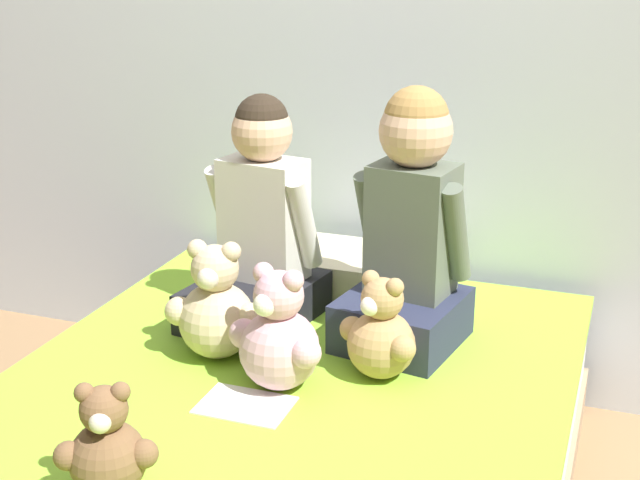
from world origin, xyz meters
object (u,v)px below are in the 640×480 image
(child_on_right, at_px, (410,229))
(teddy_bear_held_by_right_child, at_px, (381,334))
(teddy_bear_between_children, at_px, (278,337))
(child_on_left, at_px, (260,230))
(teddy_bear_held_by_left_child, at_px, (216,309))
(pillow_at_headboard, at_px, (363,271))
(teddy_bear_at_foot_of_bed, at_px, (107,448))
(sign_card, at_px, (246,404))

(child_on_right, xyz_separation_m, teddy_bear_held_by_right_child, (-0.01, -0.23, -0.20))
(child_on_right, bearing_deg, teddy_bear_between_children, -111.14)
(child_on_left, bearing_deg, teddy_bear_held_by_left_child, -81.97)
(child_on_right, bearing_deg, pillow_at_headboard, 135.44)
(teddy_bear_held_by_left_child, distance_m, teddy_bear_between_children, 0.23)
(child_on_right, distance_m, pillow_at_headboard, 0.45)
(teddy_bear_held_by_left_child, height_order, teddy_bear_held_by_right_child, teddy_bear_held_by_left_child)
(child_on_left, distance_m, teddy_bear_held_by_right_child, 0.50)
(teddy_bear_held_by_left_child, bearing_deg, teddy_bear_held_by_right_child, -3.18)
(pillow_at_headboard, bearing_deg, child_on_left, -124.82)
(teddy_bear_held_by_left_child, height_order, pillow_at_headboard, teddy_bear_held_by_left_child)
(teddy_bear_at_foot_of_bed, xyz_separation_m, pillow_at_headboard, (0.14, 1.18, -0.04))
(child_on_left, relative_size, pillow_at_headboard, 1.31)
(pillow_at_headboard, distance_m, sign_card, 0.78)
(teddy_bear_held_by_left_child, relative_size, teddy_bear_between_children, 1.02)
(child_on_left, height_order, pillow_at_headboard, child_on_left)
(teddy_bear_held_by_right_child, relative_size, pillow_at_headboard, 0.55)
(teddy_bear_held_by_right_child, relative_size, teddy_bear_between_children, 0.87)
(teddy_bear_held_by_left_child, distance_m, pillow_at_headboard, 0.61)
(child_on_left, xyz_separation_m, child_on_right, (0.43, -0.00, 0.05))
(child_on_left, xyz_separation_m, sign_card, (0.17, -0.48, -0.25))
(child_on_right, relative_size, teddy_bear_between_children, 2.20)
(teddy_bear_held_by_left_child, relative_size, pillow_at_headboard, 0.65)
(teddy_bear_held_by_right_child, bearing_deg, teddy_bear_held_by_left_child, -151.30)
(teddy_bear_held_by_right_child, distance_m, pillow_at_headboard, 0.58)
(child_on_left, height_order, teddy_bear_held_by_left_child, child_on_left)
(child_on_right, bearing_deg, child_on_left, -170.78)
(teddy_bear_held_by_right_child, xyz_separation_m, sign_card, (-0.25, -0.24, -0.11))
(child_on_right, distance_m, teddy_bear_between_children, 0.46)
(teddy_bear_between_children, distance_m, pillow_at_headboard, 0.67)
(teddy_bear_held_by_left_child, distance_m, teddy_bear_held_by_right_child, 0.43)
(teddy_bear_between_children, xyz_separation_m, teddy_bear_at_foot_of_bed, (-0.14, -0.51, -0.03))
(child_on_left, xyz_separation_m, pillow_at_headboard, (0.21, 0.30, -0.20))
(child_on_left, distance_m, teddy_bear_at_foot_of_bed, 0.90)
(teddy_bear_held_by_right_child, xyz_separation_m, teddy_bear_between_children, (-0.21, -0.13, 0.02))
(teddy_bear_at_foot_of_bed, bearing_deg, teddy_bear_held_by_left_child, 73.61)
(child_on_right, xyz_separation_m, teddy_bear_held_by_left_child, (-0.43, -0.27, -0.18))
(teddy_bear_at_foot_of_bed, bearing_deg, child_on_right, 44.79)
(child_on_left, distance_m, sign_card, 0.57)
(child_on_right, bearing_deg, sign_card, -108.60)
(child_on_left, distance_m, teddy_bear_held_by_left_child, 0.30)
(child_on_right, height_order, teddy_bear_at_foot_of_bed, child_on_right)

